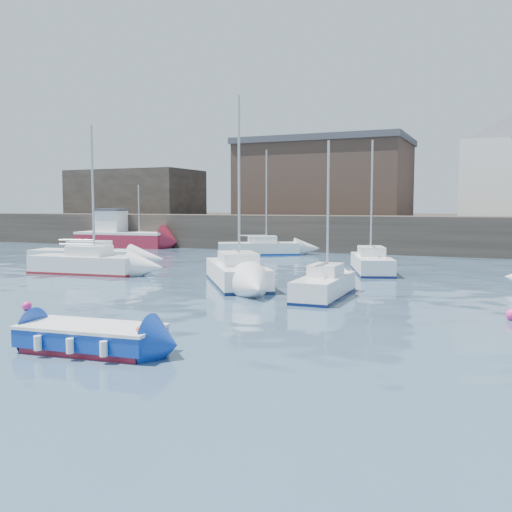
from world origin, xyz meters
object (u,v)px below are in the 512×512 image
at_px(sailboat_e, 85,257).
at_px(sailboat_c, 324,285).
at_px(buoy_near, 27,310).
at_px(buoy_mid, 512,320).
at_px(sailboat_f, 372,263).
at_px(buoy_far, 235,279).
at_px(fishing_boat, 121,235).
at_px(sailboat_b, 237,273).
at_px(sailboat_h, 259,248).
at_px(blue_dinghy, 91,337).
at_px(sailboat_a, 85,264).

bearing_deg(sailboat_e, sailboat_c, -19.00).
height_order(buoy_near, buoy_mid, buoy_mid).
distance_m(sailboat_f, buoy_far, 8.34).
height_order(fishing_boat, buoy_near, fishing_boat).
bearing_deg(buoy_near, sailboat_b, 65.63).
xyz_separation_m(fishing_boat, buoy_mid, (33.16, -22.94, -1.11)).
height_order(sailboat_e, buoy_near, sailboat_e).
bearing_deg(fishing_boat, sailboat_e, -60.81).
relative_size(sailboat_e, buoy_mid, 22.05).
distance_m(sailboat_e, sailboat_h, 13.97).
distance_m(blue_dinghy, sailboat_h, 30.39).
height_order(sailboat_b, sailboat_c, sailboat_b).
distance_m(sailboat_b, buoy_far, 2.37).
distance_m(blue_dinghy, buoy_far, 15.46).
relative_size(sailboat_a, sailboat_h, 1.01).
relative_size(sailboat_f, buoy_mid, 18.93).
bearing_deg(buoy_mid, sailboat_c, 163.65).
xyz_separation_m(sailboat_h, buoy_far, (4.74, -14.23, -0.53)).
bearing_deg(buoy_mid, sailboat_h, 131.51).
xyz_separation_m(blue_dinghy, sailboat_h, (-7.79, 29.38, 0.13)).
height_order(fishing_boat, sailboat_e, sailboat_e).
relative_size(blue_dinghy, sailboat_a, 0.48).
distance_m(sailboat_c, buoy_mid, 7.52).
xyz_separation_m(blue_dinghy, sailboat_a, (-11.77, 13.76, 0.18)).
bearing_deg(sailboat_f, sailboat_b, -122.09).
xyz_separation_m(sailboat_b, buoy_mid, (12.20, -4.09, -0.58)).
height_order(buoy_mid, buoy_far, buoy_mid).
distance_m(sailboat_b, buoy_near, 10.16).
bearing_deg(sailboat_a, fishing_boat, 121.51).
bearing_deg(sailboat_e, buoy_mid, -18.24).
xyz_separation_m(sailboat_h, buoy_near, (1.63, -25.51, -0.53)).
distance_m(blue_dinghy, sailboat_f, 21.14).
height_order(sailboat_c, buoy_far, sailboat_c).
relative_size(sailboat_c, buoy_mid, 16.29).
relative_size(blue_dinghy, sailboat_e, 0.44).
distance_m(buoy_near, buoy_far, 11.70).
bearing_deg(buoy_mid, sailboat_b, 161.46).
bearing_deg(blue_dinghy, sailboat_e, 130.47).
distance_m(blue_dinghy, sailboat_b, 13.26).
relative_size(blue_dinghy, buoy_far, 10.47).
bearing_deg(fishing_boat, buoy_far, -40.22).
bearing_deg(sailboat_e, sailboat_h, 60.32).
relative_size(buoy_mid, buoy_far, 1.07).
height_order(sailboat_h, buoy_far, sailboat_h).
bearing_deg(fishing_boat, buoy_mid, -34.68).
height_order(sailboat_c, buoy_mid, sailboat_c).
bearing_deg(sailboat_b, sailboat_f, 57.91).
bearing_deg(sailboat_b, buoy_near, -114.37).
height_order(sailboat_a, sailboat_f, sailboat_a).
distance_m(sailboat_c, buoy_near, 11.72).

